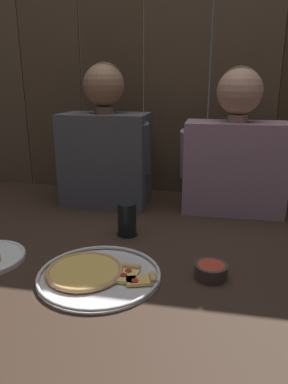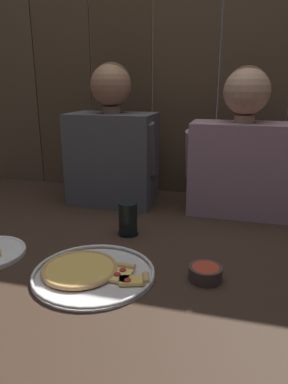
{
  "view_description": "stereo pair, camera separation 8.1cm",
  "coord_description": "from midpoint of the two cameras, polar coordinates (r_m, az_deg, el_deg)",
  "views": [
    {
      "loc": [
        0.19,
        -1.05,
        0.54
      ],
      "look_at": [
        -0.03,
        0.1,
        0.18
      ],
      "focal_mm": 33.41,
      "sensor_mm": 36.0,
      "label": 1
    },
    {
      "loc": [
        0.27,
        -1.03,
        0.54
      ],
      "look_at": [
        -0.03,
        0.1,
        0.18
      ],
      "focal_mm": 33.41,
      "sensor_mm": 36.0,
      "label": 2
    }
  ],
  "objects": [
    {
      "name": "ground_plane",
      "position": [
        1.2,
        2.27,
        -9.78
      ],
      "size": [
        3.2,
        3.2,
        0.0
      ],
      "primitive_type": "plane",
      "color": "#332319"
    },
    {
      "name": "pizza_tray",
      "position": [
        1.08,
        -6.45,
        -12.53
      ],
      "size": [
        0.36,
        0.36,
        0.03
      ],
      "color": "silver",
      "rests_on": "ground"
    },
    {
      "name": "drinking_glass",
      "position": [
        1.32,
        -0.82,
        -4.32
      ],
      "size": [
        0.08,
        0.08,
        0.12
      ],
      "color": "black",
      "rests_on": "ground"
    },
    {
      "name": "dipping_bowl",
      "position": [
        1.06,
        11.98,
        -12.48
      ],
      "size": [
        0.1,
        0.1,
        0.04
      ],
      "color": "#3D332D",
      "rests_on": "ground"
    },
    {
      "name": "diner_left",
      "position": [
        1.63,
        -3.67,
        7.67
      ],
      "size": [
        0.42,
        0.24,
        0.63
      ],
      "color": "#4C4C51",
      "rests_on": "ground"
    },
    {
      "name": "diner_right",
      "position": [
        1.55,
        16.83,
        6.34
      ],
      "size": [
        0.46,
        0.21,
        0.61
      ],
      "color": "gray",
      "rests_on": "ground"
    },
    {
      "name": "wooden_backdrop_wall",
      "position": [
        1.79,
        8.07,
        20.77
      ],
      "size": [
        2.19,
        0.03,
        1.32
      ],
      "color": "brown",
      "rests_on": "ground"
    }
  ]
}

